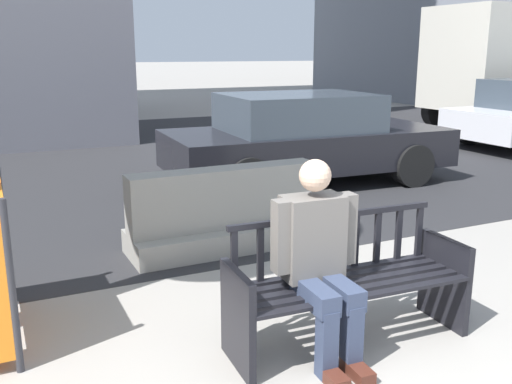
% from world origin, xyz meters
% --- Properties ---
extents(street_asphalt, '(120.00, 12.00, 0.01)m').
position_xyz_m(street_asphalt, '(0.00, 8.70, 0.00)').
color(street_asphalt, '#28282B').
rests_on(street_asphalt, ground).
extents(street_bench, '(1.71, 0.61, 0.88)m').
position_xyz_m(street_bench, '(0.53, 1.07, 0.40)').
color(street_bench, black).
rests_on(street_bench, ground).
extents(seated_person, '(0.59, 0.74, 1.31)m').
position_xyz_m(seated_person, '(0.26, 1.03, 0.69)').
color(seated_person, '#66605B').
rests_on(seated_person, ground).
extents(jersey_barrier_centre, '(2.01, 0.71, 0.84)m').
position_xyz_m(jersey_barrier_centre, '(0.51, 3.26, 0.34)').
color(jersey_barrier_centre, gray).
rests_on(jersey_barrier_centre, ground).
extents(car_sedan_mid, '(4.36, 2.12, 1.36)m').
position_xyz_m(car_sedan_mid, '(2.75, 5.53, 0.69)').
color(car_sedan_mid, black).
rests_on(car_sedan_mid, ground).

